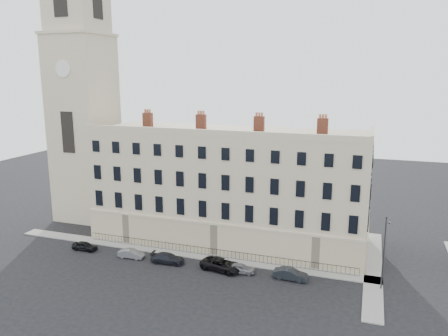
{
  "coord_description": "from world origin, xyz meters",
  "views": [
    {
      "loc": [
        11.72,
        -42.25,
        22.29
      ],
      "look_at": [
        -6.06,
        10.0,
        10.36
      ],
      "focal_mm": 35.0,
      "sensor_mm": 36.0,
      "label": 1
    }
  ],
  "objects_px": {
    "car_b": "(131,254)",
    "car_d": "(221,265)",
    "car_f": "(290,274)",
    "car_e": "(241,268)",
    "car_c": "(168,258)",
    "car_a": "(85,246)",
    "streetlamp": "(384,250)"
  },
  "relations": [
    {
      "from": "car_e",
      "to": "car_c",
      "type": "bearing_deg",
      "value": 85.61
    },
    {
      "from": "car_b",
      "to": "car_f",
      "type": "xyz_separation_m",
      "value": [
        19.71,
        0.54,
        0.09
      ]
    },
    {
      "from": "car_a",
      "to": "car_c",
      "type": "height_order",
      "value": "car_c"
    },
    {
      "from": "car_c",
      "to": "car_d",
      "type": "distance_m",
      "value": 6.76
    },
    {
      "from": "car_b",
      "to": "car_d",
      "type": "distance_m",
      "value": 11.71
    },
    {
      "from": "car_b",
      "to": "car_e",
      "type": "relative_size",
      "value": 0.99
    },
    {
      "from": "car_c",
      "to": "car_e",
      "type": "bearing_deg",
      "value": -91.98
    },
    {
      "from": "car_a",
      "to": "car_b",
      "type": "distance_m",
      "value": 6.93
    },
    {
      "from": "car_a",
      "to": "car_b",
      "type": "height_order",
      "value": "car_a"
    },
    {
      "from": "car_c",
      "to": "car_a",
      "type": "bearing_deg",
      "value": 86.08
    },
    {
      "from": "car_b",
      "to": "car_d",
      "type": "xyz_separation_m",
      "value": [
        11.71,
        0.3,
        0.15
      ]
    },
    {
      "from": "car_f",
      "to": "car_b",
      "type": "bearing_deg",
      "value": 93.69
    },
    {
      "from": "car_b",
      "to": "car_d",
      "type": "height_order",
      "value": "car_d"
    },
    {
      "from": "car_c",
      "to": "car_d",
      "type": "relative_size",
      "value": 0.84
    },
    {
      "from": "car_e",
      "to": "streetlamp",
      "type": "xyz_separation_m",
      "value": [
        15.19,
        0.94,
        3.91
      ]
    },
    {
      "from": "car_a",
      "to": "car_e",
      "type": "distance_m",
      "value": 20.94
    },
    {
      "from": "car_d",
      "to": "car_a",
      "type": "bearing_deg",
      "value": 99.45
    },
    {
      "from": "car_c",
      "to": "car_d",
      "type": "bearing_deg",
      "value": -91.58
    },
    {
      "from": "car_a",
      "to": "car_f",
      "type": "relative_size",
      "value": 0.87
    },
    {
      "from": "streetlamp",
      "to": "car_e",
      "type": "bearing_deg",
      "value": -165.14
    },
    {
      "from": "car_d",
      "to": "car_e",
      "type": "relative_size",
      "value": 1.5
    },
    {
      "from": "car_d",
      "to": "car_f",
      "type": "xyz_separation_m",
      "value": [
        8.0,
        0.24,
        -0.06
      ]
    },
    {
      "from": "car_c",
      "to": "streetlamp",
      "type": "relative_size",
      "value": 0.51
    },
    {
      "from": "car_d",
      "to": "streetlamp",
      "type": "distance_m",
      "value": 17.93
    },
    {
      "from": "car_d",
      "to": "car_f",
      "type": "height_order",
      "value": "car_d"
    },
    {
      "from": "car_a",
      "to": "car_c",
      "type": "bearing_deg",
      "value": -92.2
    },
    {
      "from": "car_a",
      "to": "streetlamp",
      "type": "height_order",
      "value": "streetlamp"
    },
    {
      "from": "car_c",
      "to": "car_e",
      "type": "relative_size",
      "value": 1.25
    },
    {
      "from": "car_f",
      "to": "streetlamp",
      "type": "relative_size",
      "value": 0.47
    },
    {
      "from": "car_a",
      "to": "car_f",
      "type": "height_order",
      "value": "car_f"
    },
    {
      "from": "car_b",
      "to": "car_e",
      "type": "distance_m",
      "value": 14.02
    },
    {
      "from": "car_c",
      "to": "car_e",
      "type": "xyz_separation_m",
      "value": [
        9.06,
        0.24,
        -0.04
      ]
    }
  ]
}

